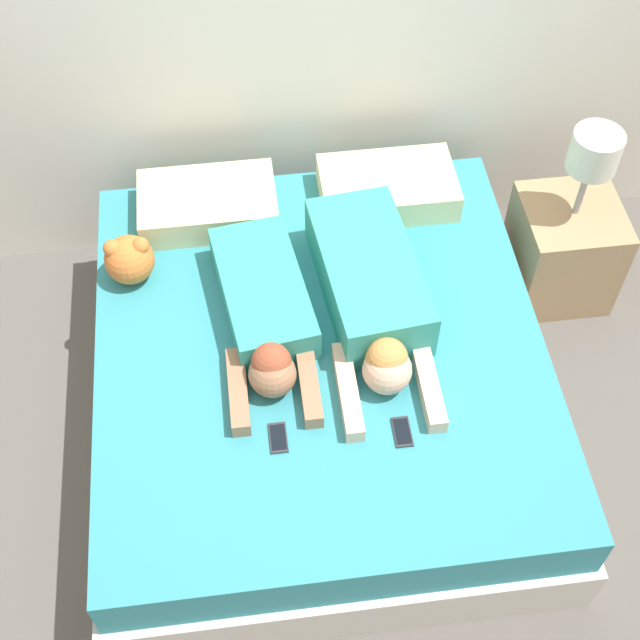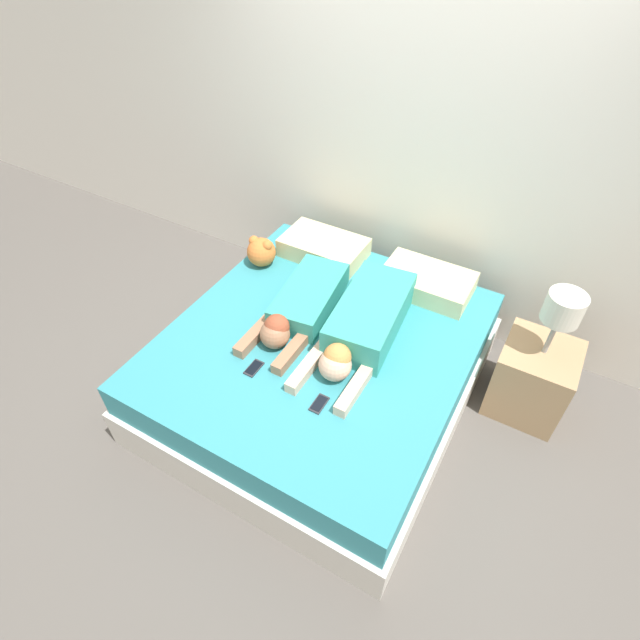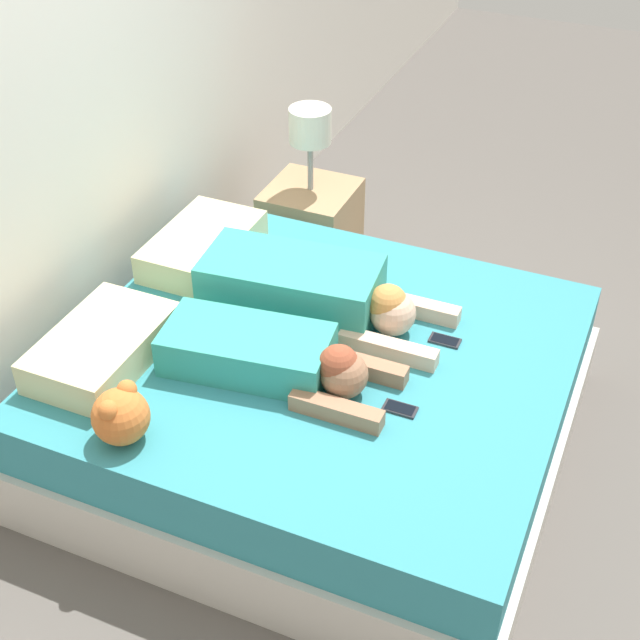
{
  "view_description": "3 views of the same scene",
  "coord_description": "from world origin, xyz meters",
  "px_view_note": "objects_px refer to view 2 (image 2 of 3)",
  "views": [
    {
      "loc": [
        -0.26,
        -2.05,
        3.42
      ],
      "look_at": [
        0.0,
        0.0,
        0.68
      ],
      "focal_mm": 50.0,
      "sensor_mm": 36.0,
      "label": 1
    },
    {
      "loc": [
        1.07,
        -1.88,
        2.75
      ],
      "look_at": [
        0.0,
        0.0,
        0.68
      ],
      "focal_mm": 28.0,
      "sensor_mm": 36.0,
      "label": 2
    },
    {
      "loc": [
        -2.56,
        -1.1,
        2.79
      ],
      "look_at": [
        0.0,
        0.0,
        0.68
      ],
      "focal_mm": 50.0,
      "sensor_mm": 36.0,
      "label": 3
    }
  ],
  "objects_px": {
    "bed": "(320,366)",
    "pillow_head_left": "(324,247)",
    "pillow_head_right": "(427,282)",
    "person_right": "(364,324)",
    "nightstand": "(534,374)",
    "cell_phone_right": "(319,404)",
    "person_left": "(300,307)",
    "cell_phone_left": "(254,368)",
    "plush_toy": "(261,251)"
  },
  "relations": [
    {
      "from": "pillow_head_right",
      "to": "cell_phone_left",
      "type": "xyz_separation_m",
      "value": [
        -0.61,
        -1.17,
        -0.06
      ]
    },
    {
      "from": "bed",
      "to": "plush_toy",
      "type": "distance_m",
      "value": 0.94
    },
    {
      "from": "plush_toy",
      "to": "cell_phone_right",
      "type": "bearing_deg",
      "value": -42.04
    },
    {
      "from": "person_right",
      "to": "plush_toy",
      "type": "xyz_separation_m",
      "value": [
        -0.96,
        0.31,
        0.0
      ]
    },
    {
      "from": "pillow_head_right",
      "to": "person_left",
      "type": "bearing_deg",
      "value": -132.84
    },
    {
      "from": "pillow_head_left",
      "to": "cell_phone_left",
      "type": "height_order",
      "value": "pillow_head_left"
    },
    {
      "from": "person_left",
      "to": "plush_toy",
      "type": "xyz_separation_m",
      "value": [
        -0.53,
        0.34,
        0.03
      ]
    },
    {
      "from": "bed",
      "to": "nightstand",
      "type": "distance_m",
      "value": 1.37
    },
    {
      "from": "person_right",
      "to": "nightstand",
      "type": "height_order",
      "value": "nightstand"
    },
    {
      "from": "plush_toy",
      "to": "person_left",
      "type": "bearing_deg",
      "value": -32.52
    },
    {
      "from": "pillow_head_right",
      "to": "cell_phone_left",
      "type": "bearing_deg",
      "value": -117.49
    },
    {
      "from": "person_left",
      "to": "cell_phone_right",
      "type": "xyz_separation_m",
      "value": [
        0.45,
        -0.55,
        -0.08
      ]
    },
    {
      "from": "cell_phone_right",
      "to": "nightstand",
      "type": "xyz_separation_m",
      "value": [
        0.99,
        1.03,
        -0.23
      ]
    },
    {
      "from": "pillow_head_right",
      "to": "person_right",
      "type": "bearing_deg",
      "value": -105.72
    },
    {
      "from": "bed",
      "to": "pillow_head_left",
      "type": "relative_size",
      "value": 3.34
    },
    {
      "from": "person_left",
      "to": "cell_phone_left",
      "type": "height_order",
      "value": "person_left"
    },
    {
      "from": "pillow_head_right",
      "to": "person_left",
      "type": "xyz_separation_m",
      "value": [
        -0.61,
        -0.65,
        0.01
      ]
    },
    {
      "from": "bed",
      "to": "cell_phone_right",
      "type": "xyz_separation_m",
      "value": [
        0.25,
        -0.45,
        0.28
      ]
    },
    {
      "from": "pillow_head_left",
      "to": "plush_toy",
      "type": "bearing_deg",
      "value": -137.01
    },
    {
      "from": "nightstand",
      "to": "person_left",
      "type": "bearing_deg",
      "value": -161.49
    },
    {
      "from": "bed",
      "to": "cell_phone_left",
      "type": "bearing_deg",
      "value": -116.75
    },
    {
      "from": "bed",
      "to": "pillow_head_left",
      "type": "height_order",
      "value": "pillow_head_left"
    },
    {
      "from": "pillow_head_left",
      "to": "plush_toy",
      "type": "distance_m",
      "value": 0.46
    },
    {
      "from": "person_left",
      "to": "nightstand",
      "type": "relative_size",
      "value": 0.99
    },
    {
      "from": "bed",
      "to": "cell_phone_left",
      "type": "distance_m",
      "value": 0.54
    },
    {
      "from": "pillow_head_right",
      "to": "nightstand",
      "type": "height_order",
      "value": "nightstand"
    },
    {
      "from": "person_left",
      "to": "person_right",
      "type": "distance_m",
      "value": 0.43
    },
    {
      "from": "bed",
      "to": "person_left",
      "type": "xyz_separation_m",
      "value": [
        -0.2,
        0.1,
        0.35
      ]
    },
    {
      "from": "cell_phone_left",
      "to": "cell_phone_right",
      "type": "bearing_deg",
      "value": -4.14
    },
    {
      "from": "pillow_head_left",
      "to": "person_right",
      "type": "xyz_separation_m",
      "value": [
        0.63,
        -0.62,
        0.04
      ]
    },
    {
      "from": "bed",
      "to": "pillow_head_right",
      "type": "xyz_separation_m",
      "value": [
        0.4,
        0.76,
        0.34
      ]
    },
    {
      "from": "bed",
      "to": "plush_toy",
      "type": "height_order",
      "value": "plush_toy"
    },
    {
      "from": "pillow_head_right",
      "to": "nightstand",
      "type": "distance_m",
      "value": 0.9
    },
    {
      "from": "plush_toy",
      "to": "pillow_head_right",
      "type": "bearing_deg",
      "value": 15.39
    },
    {
      "from": "pillow_head_left",
      "to": "person_left",
      "type": "distance_m",
      "value": 0.68
    },
    {
      "from": "bed",
      "to": "cell_phone_left",
      "type": "relative_size",
      "value": 15.79
    },
    {
      "from": "pillow_head_left",
      "to": "nightstand",
      "type": "relative_size",
      "value": 0.62
    },
    {
      "from": "person_left",
      "to": "cell_phone_right",
      "type": "relative_size",
      "value": 7.5
    },
    {
      "from": "person_left",
      "to": "cell_phone_left",
      "type": "xyz_separation_m",
      "value": [
        -0.0,
        -0.52,
        -0.08
      ]
    },
    {
      "from": "person_right",
      "to": "cell_phone_right",
      "type": "relative_size",
      "value": 8.53
    },
    {
      "from": "pillow_head_left",
      "to": "nightstand",
      "type": "distance_m",
      "value": 1.67
    },
    {
      "from": "nightstand",
      "to": "plush_toy",
      "type": "bearing_deg",
      "value": -175.87
    },
    {
      "from": "person_right",
      "to": "cell_phone_left",
      "type": "xyz_separation_m",
      "value": [
        -0.44,
        -0.55,
        -0.1
      ]
    },
    {
      "from": "cell_phone_right",
      "to": "bed",
      "type": "bearing_deg",
      "value": 119.28
    },
    {
      "from": "person_right",
      "to": "pillow_head_right",
      "type": "bearing_deg",
      "value": 74.28
    },
    {
      "from": "cell_phone_left",
      "to": "nightstand",
      "type": "xyz_separation_m",
      "value": [
        1.44,
        1.0,
        -0.23
      ]
    },
    {
      "from": "bed",
      "to": "nightstand",
      "type": "bearing_deg",
      "value": 25.4
    },
    {
      "from": "person_left",
      "to": "cell_phone_left",
      "type": "bearing_deg",
      "value": -90.4
    },
    {
      "from": "person_left",
      "to": "nightstand",
      "type": "bearing_deg",
      "value": 18.51
    },
    {
      "from": "cell_phone_right",
      "to": "nightstand",
      "type": "height_order",
      "value": "nightstand"
    }
  ]
}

